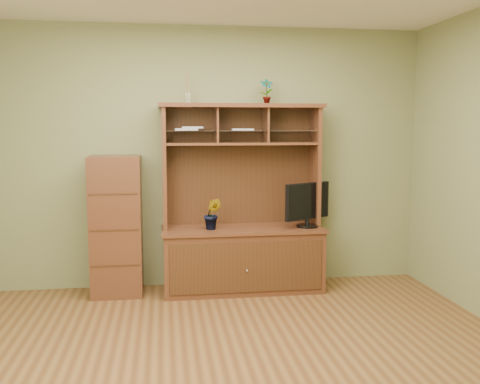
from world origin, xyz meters
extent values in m
cube|color=#573518|center=(0.00, 0.00, -0.01)|extent=(4.50, 4.00, 0.02)
cube|color=olive|center=(0.00, 2.01, 1.35)|extent=(4.50, 0.02, 2.70)
cube|color=olive|center=(0.00, -2.01, 1.35)|extent=(4.50, 0.02, 2.70)
cube|color=#4B2415|center=(0.30, 1.71, 0.31)|extent=(1.60, 0.55, 0.62)
cube|color=#321A0D|center=(0.30, 1.42, 0.31)|extent=(1.50, 0.01, 0.50)
sphere|color=silver|center=(0.30, 1.41, 0.28)|extent=(0.02, 0.02, 0.02)
cube|color=#4B2415|center=(0.30, 1.71, 0.64)|extent=(1.64, 0.59, 0.03)
cube|color=#4B2415|center=(-0.48, 1.80, 1.27)|extent=(0.04, 0.35, 1.25)
cube|color=#4B2415|center=(1.08, 1.80, 1.27)|extent=(0.04, 0.35, 1.25)
cube|color=#321A0D|center=(0.30, 1.97, 1.27)|extent=(1.52, 0.02, 1.25)
cube|color=#4B2415|center=(0.30, 1.80, 1.88)|extent=(1.66, 0.40, 0.04)
cube|color=#4B2415|center=(0.30, 1.80, 1.50)|extent=(1.52, 0.32, 0.02)
cube|color=#4B2415|center=(0.05, 1.80, 1.69)|extent=(0.02, 0.31, 0.35)
cube|color=#4B2415|center=(0.56, 1.80, 1.69)|extent=(0.02, 0.31, 0.35)
cube|color=silver|center=(0.30, 1.79, 1.63)|extent=(1.50, 0.27, 0.01)
cylinder|color=black|center=(0.96, 1.65, 0.66)|extent=(0.22, 0.22, 0.02)
cylinder|color=black|center=(0.96, 1.65, 0.71)|extent=(0.04, 0.04, 0.07)
cube|color=black|center=(0.96, 1.65, 0.92)|extent=(0.52, 0.32, 0.37)
imported|color=#26551D|center=(-0.01, 1.65, 0.81)|extent=(0.20, 0.18, 0.32)
imported|color=#385D20|center=(0.56, 1.80, 2.03)|extent=(0.14, 0.09, 0.26)
cylinder|color=silver|center=(-0.24, 1.80, 1.95)|extent=(0.06, 0.06, 0.11)
cylinder|color=olive|center=(-0.24, 1.80, 2.10)|extent=(0.04, 0.04, 0.19)
cube|color=#A2A2A7|center=(-0.25, 1.80, 1.64)|extent=(0.23, 0.17, 0.02)
cube|color=#A2A2A7|center=(-0.18, 1.80, 1.66)|extent=(0.23, 0.19, 0.02)
cube|color=#A2A2A7|center=(0.31, 1.80, 1.64)|extent=(0.22, 0.18, 0.02)
cube|color=#4B2415|center=(-0.96, 1.76, 0.69)|extent=(0.50, 0.45, 1.39)
cube|color=#321A0D|center=(-0.96, 1.53, 0.35)|extent=(0.46, 0.01, 0.02)
cube|color=#321A0D|center=(-0.96, 1.53, 0.69)|extent=(0.46, 0.01, 0.01)
cube|color=#321A0D|center=(-0.96, 1.53, 1.04)|extent=(0.46, 0.01, 0.02)
camera|label=1|loc=(-0.49, -3.59, 1.67)|focal=40.00mm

